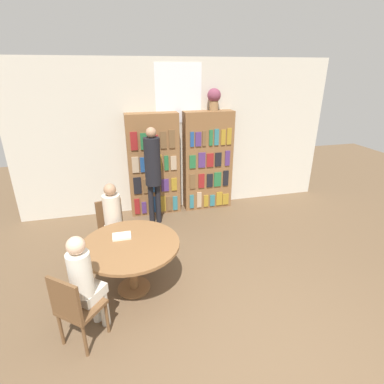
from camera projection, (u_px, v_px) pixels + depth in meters
The scene contains 12 objects.
ground_plane at pixel (263, 365), 3.05m from camera, with size 16.00×16.00×0.00m, color brown.
wall_back at pixel (179, 137), 6.06m from camera, with size 6.40×0.07×3.00m.
bookshelf_left at pixel (154, 165), 5.95m from camera, with size 1.00×0.34×2.03m.
bookshelf_right at pixel (208, 161), 6.20m from camera, with size 1.00×0.34×2.03m.
flower_vase at pixel (214, 98), 5.75m from camera, with size 0.26×0.26×0.42m.
reading_table at pixel (131, 251), 3.87m from camera, with size 1.27×1.27×0.72m.
chair_near_camera at pixel (75, 307), 3.10m from camera, with size 0.56×0.56×0.91m.
chair_left_side at pixel (112, 225), 4.70m from camera, with size 0.49×0.49×0.91m.
seated_reader_left at pixel (114, 218), 4.48m from camera, with size 0.33×0.39×1.26m.
seated_reader_right at pixel (85, 280), 3.17m from camera, with size 0.39×0.40×1.27m.
librarian_standing at pixel (153, 167), 5.43m from camera, with size 0.29×0.56×1.86m.
open_book_on_table at pixel (122, 236), 3.97m from camera, with size 0.24×0.18×0.03m.
Camera 1 is at (-1.22, -1.90, 2.80)m, focal length 28.00 mm.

